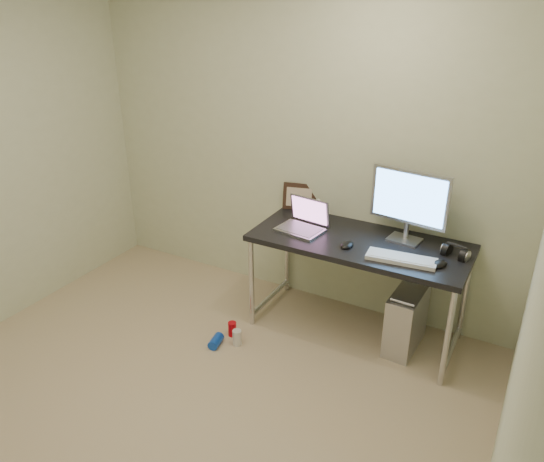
{
  "coord_description": "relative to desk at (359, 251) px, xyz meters",
  "views": [
    {
      "loc": [
        1.71,
        -1.76,
        2.34
      ],
      "look_at": [
        0.16,
        1.07,
        0.85
      ],
      "focal_mm": 35.0,
      "sensor_mm": 36.0,
      "label": 1
    }
  ],
  "objects": [
    {
      "name": "floor",
      "position": [
        -0.66,
        -1.42,
        -0.67
      ],
      "size": [
        3.5,
        3.5,
        0.0
      ],
      "primitive_type": "plane",
      "color": "tan",
      "rests_on": "ground"
    },
    {
      "name": "mouse_left",
      "position": [
        -0.04,
        -0.14,
        0.1
      ],
      "size": [
        0.09,
        0.13,
        0.04
      ],
      "primitive_type": "ellipsoid",
      "rotation": [
        0.0,
        0.0,
        -0.07
      ],
      "color": "black",
      "rests_on": "desk"
    },
    {
      "name": "laptop",
      "position": [
        -0.42,
        -0.02,
        0.14
      ],
      "size": [
        0.35,
        0.3,
        0.22
      ],
      "rotation": [
        0.0,
        0.0,
        -0.13
      ],
      "color": "#A8A8AF",
      "rests_on": "desk"
    },
    {
      "name": "can_blue",
      "position": [
        -0.79,
        -0.65,
        -0.63
      ],
      "size": [
        0.09,
        0.14,
        0.07
      ],
      "primitive_type": "cylinder",
      "rotation": [
        1.57,
        0.0,
        0.17
      ],
      "color": "blue",
      "rests_on": "ground"
    },
    {
      "name": "webcam",
      "position": [
        -0.44,
        0.27,
        0.17
      ],
      "size": [
        0.05,
        0.04,
        0.12
      ],
      "rotation": [
        0.0,
        0.0,
        0.3
      ],
      "color": "silver",
      "rests_on": "desk"
    },
    {
      "name": "can_white",
      "position": [
        -0.67,
        -0.57,
        -0.61
      ],
      "size": [
        0.07,
        0.07,
        0.12
      ],
      "primitive_type": "cylinder",
      "rotation": [
        0.0,
        0.0,
        0.05
      ],
      "color": "silver",
      "rests_on": "ground"
    },
    {
      "name": "headphones",
      "position": [
        0.63,
        0.07,
        0.11
      ],
      "size": [
        0.19,
        0.11,
        0.11
      ],
      "rotation": [
        0.0,
        0.0,
        -0.27
      ],
      "color": "black",
      "rests_on": "desk"
    },
    {
      "name": "can_red",
      "position": [
        -0.76,
        -0.49,
        -0.61
      ],
      "size": [
        0.07,
        0.07,
        0.11
      ],
      "primitive_type": "cylinder",
      "rotation": [
        0.0,
        0.0,
        -0.19
      ],
      "color": "#BE0713",
      "rests_on": "ground"
    },
    {
      "name": "mouse_right",
      "position": [
        0.57,
        -0.11,
        0.1
      ],
      "size": [
        0.11,
        0.14,
        0.04
      ],
      "primitive_type": "ellipsoid",
      "rotation": [
        0.0,
        0.0,
        -0.29
      ],
      "color": "black",
      "rests_on": "desk"
    },
    {
      "name": "keyboard",
      "position": [
        0.34,
        -0.16,
        0.1
      ],
      "size": [
        0.45,
        0.19,
        0.03
      ],
      "primitive_type": "cube",
      "rotation": [
        0.0,
        0.0,
        0.1
      ],
      "color": "silver",
      "rests_on": "desk"
    },
    {
      "name": "monitor",
      "position": [
        0.27,
        0.15,
        0.38
      ],
      "size": [
        0.54,
        0.18,
        0.51
      ],
      "rotation": [
        0.0,
        0.0,
        -0.12
      ],
      "color": "#A8A8AF",
      "rests_on": "desk"
    },
    {
      "name": "cable_b",
      "position": [
        0.42,
        0.26,
        -0.29
      ],
      "size": [
        0.02,
        0.11,
        0.71
      ],
      "primitive_type": "cylinder",
      "rotation": [
        0.14,
        0.0,
        0.09
      ],
      "color": "black",
      "rests_on": "ground"
    },
    {
      "name": "cable_a",
      "position": [
        0.33,
        0.28,
        -0.27
      ],
      "size": [
        0.01,
        0.16,
        0.69
      ],
      "primitive_type": "cylinder",
      "rotation": [
        0.21,
        0.0,
        0.0
      ],
      "color": "black",
      "rests_on": "ground"
    },
    {
      "name": "desk",
      "position": [
        0.0,
        0.0,
        0.0
      ],
      "size": [
        1.5,
        0.65,
        0.75
      ],
      "color": "black",
      "rests_on": "ground"
    },
    {
      "name": "tower_computer",
      "position": [
        0.38,
        -0.0,
        -0.44
      ],
      "size": [
        0.21,
        0.44,
        0.48
      ],
      "rotation": [
        0.0,
        0.0,
        -0.04
      ],
      "color": "#B6B6BB",
      "rests_on": "ground"
    },
    {
      "name": "picture_frame",
      "position": [
        -0.61,
        0.3,
        0.19
      ],
      "size": [
        0.27,
        0.14,
        0.21
      ],
      "primitive_type": "cube",
      "rotation": [
        -0.21,
        0.0,
        0.26
      ],
      "color": "black",
      "rests_on": "desk"
    },
    {
      "name": "wall_back",
      "position": [
        -0.66,
        0.33,
        0.58
      ],
      "size": [
        3.5,
        0.02,
        2.5
      ],
      "primitive_type": "cube",
      "color": "beige",
      "rests_on": "ground"
    },
    {
      "name": "wall_right",
      "position": [
        1.09,
        -1.42,
        0.58
      ],
      "size": [
        0.02,
        3.5,
        2.5
      ],
      "primitive_type": "cube",
      "color": "beige",
      "rests_on": "ground"
    }
  ]
}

